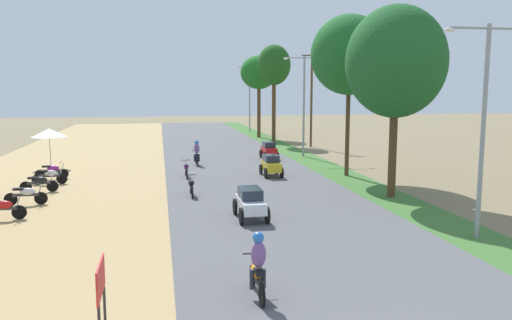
{
  "coord_description": "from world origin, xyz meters",
  "views": [
    {
      "loc": [
        -4.75,
        -6.86,
        5.09
      ],
      "look_at": [
        0.13,
        19.14,
        1.42
      ],
      "focal_mm": 36.05,
      "sensor_mm": 36.0,
      "label": 1
    }
  ],
  "objects_px": {
    "median_tree_second": "(349,55)",
    "parked_motorbike_third": "(3,208)",
    "motorbike_ahead_fourth": "(197,153)",
    "car_sedan_white": "(250,202)",
    "parked_motorbike_seventh": "(52,170)",
    "parked_motorbike_fourth": "(26,194)",
    "parked_motorbike_fifth": "(40,182)",
    "median_tree_fourth": "(259,73)",
    "parked_motorbike_sixth": "(50,175)",
    "car_hatchback_yellow": "(271,165)",
    "streetlamp_far": "(250,94)",
    "motorbike_ahead_third": "(186,169)",
    "car_hatchback_red": "(269,150)",
    "street_signboard": "(101,284)",
    "median_tree_nearest": "(396,62)",
    "vendor_umbrella": "(49,133)",
    "median_tree_third": "(274,66)",
    "utility_pole_near": "(311,97)",
    "streetlamp_near": "(484,116)",
    "motorbike_ahead_second": "(191,185)",
    "streetlamp_mid": "(304,99)",
    "motorbike_foreground_rider": "(257,267)"
  },
  "relations": [
    {
      "from": "median_tree_third",
      "to": "motorbike_ahead_third",
      "type": "relative_size",
      "value": 5.04
    },
    {
      "from": "motorbike_ahead_third",
      "to": "streetlamp_far",
      "type": "bearing_deg",
      "value": 73.64
    },
    {
      "from": "parked_motorbike_fifth",
      "to": "motorbike_ahead_second",
      "type": "relative_size",
      "value": 1.0
    },
    {
      "from": "parked_motorbike_seventh",
      "to": "utility_pole_near",
      "type": "distance_m",
      "value": 23.62
    },
    {
      "from": "streetlamp_far",
      "to": "parked_motorbike_sixth",
      "type": "bearing_deg",
      "value": -117.1
    },
    {
      "from": "utility_pole_near",
      "to": "parked_motorbike_third",
      "type": "bearing_deg",
      "value": -130.18
    },
    {
      "from": "street_signboard",
      "to": "median_tree_nearest",
      "type": "distance_m",
      "value": 17.39
    },
    {
      "from": "car_hatchback_red",
      "to": "streetlamp_near",
      "type": "bearing_deg",
      "value": -82.11
    },
    {
      "from": "median_tree_fourth",
      "to": "parked_motorbike_fourth",
      "type": "bearing_deg",
      "value": -118.68
    },
    {
      "from": "parked_motorbike_sixth",
      "to": "car_hatchback_yellow",
      "type": "relative_size",
      "value": 0.9
    },
    {
      "from": "streetlamp_far",
      "to": "motorbike_ahead_fourth",
      "type": "xyz_separation_m",
      "value": [
        -8.2,
        -26.52,
        -3.67
      ]
    },
    {
      "from": "parked_motorbike_fourth",
      "to": "streetlamp_near",
      "type": "bearing_deg",
      "value": -26.23
    },
    {
      "from": "streetlamp_far",
      "to": "motorbike_ahead_third",
      "type": "distance_m",
      "value": 32.66
    },
    {
      "from": "parked_motorbike_sixth",
      "to": "streetlamp_mid",
      "type": "bearing_deg",
      "value": 27.68
    },
    {
      "from": "parked_motorbike_sixth",
      "to": "motorbike_ahead_third",
      "type": "height_order",
      "value": "motorbike_ahead_third"
    },
    {
      "from": "parked_motorbike_sixth",
      "to": "median_tree_third",
      "type": "bearing_deg",
      "value": 48.66
    },
    {
      "from": "car_sedan_white",
      "to": "median_tree_second",
      "type": "bearing_deg",
      "value": 50.86
    },
    {
      "from": "motorbike_ahead_fourth",
      "to": "car_sedan_white",
      "type": "bearing_deg",
      "value": -85.96
    },
    {
      "from": "parked_motorbike_fourth",
      "to": "streetlamp_near",
      "type": "xyz_separation_m",
      "value": [
        16.34,
        -8.05,
        3.65
      ]
    },
    {
      "from": "streetlamp_far",
      "to": "motorbike_ahead_fourth",
      "type": "relative_size",
      "value": 4.31
    },
    {
      "from": "parked_motorbike_sixth",
      "to": "vendor_umbrella",
      "type": "distance_m",
      "value": 6.55
    },
    {
      "from": "median_tree_fourth",
      "to": "streetlamp_mid",
      "type": "relative_size",
      "value": 1.14
    },
    {
      "from": "car_sedan_white",
      "to": "streetlamp_far",
      "type": "bearing_deg",
      "value": 80.11
    },
    {
      "from": "motorbike_ahead_third",
      "to": "parked_motorbike_third",
      "type": "bearing_deg",
      "value": -131.61
    },
    {
      "from": "motorbike_ahead_third",
      "to": "parked_motorbike_fourth",
      "type": "bearing_deg",
      "value": -141.08
    },
    {
      "from": "parked_motorbike_seventh",
      "to": "median_tree_second",
      "type": "distance_m",
      "value": 17.99
    },
    {
      "from": "streetlamp_near",
      "to": "car_hatchback_red",
      "type": "distance_m",
      "value": 21.09
    },
    {
      "from": "utility_pole_near",
      "to": "car_hatchback_red",
      "type": "relative_size",
      "value": 4.22
    },
    {
      "from": "vendor_umbrella",
      "to": "median_tree_third",
      "type": "relative_size",
      "value": 0.28
    },
    {
      "from": "parked_motorbike_sixth",
      "to": "utility_pole_near",
      "type": "bearing_deg",
      "value": 38.61
    },
    {
      "from": "car_hatchback_red",
      "to": "motorbike_ahead_fourth",
      "type": "xyz_separation_m",
      "value": [
        -5.35,
        -2.15,
        0.11
      ]
    },
    {
      "from": "utility_pole_near",
      "to": "street_signboard",
      "type": "bearing_deg",
      "value": -113.59
    },
    {
      "from": "parked_motorbike_third",
      "to": "car_hatchback_yellow",
      "type": "height_order",
      "value": "car_hatchback_yellow"
    },
    {
      "from": "parked_motorbike_fifth",
      "to": "car_sedan_white",
      "type": "xyz_separation_m",
      "value": [
        9.24,
        -7.06,
        0.19
      ]
    },
    {
      "from": "street_signboard",
      "to": "car_hatchback_yellow",
      "type": "bearing_deg",
      "value": 67.38
    },
    {
      "from": "parked_motorbike_fifth",
      "to": "median_tree_nearest",
      "type": "distance_m",
      "value": 17.93
    },
    {
      "from": "median_tree_third",
      "to": "car_hatchback_yellow",
      "type": "relative_size",
      "value": 4.52
    },
    {
      "from": "streetlamp_near",
      "to": "car_hatchback_yellow",
      "type": "distance_m",
      "value": 14.42
    },
    {
      "from": "parked_motorbike_third",
      "to": "motorbike_ahead_second",
      "type": "height_order",
      "value": "motorbike_ahead_second"
    },
    {
      "from": "parked_motorbike_third",
      "to": "motorbike_foreground_rider",
      "type": "height_order",
      "value": "motorbike_foreground_rider"
    },
    {
      "from": "median_tree_nearest",
      "to": "median_tree_third",
      "type": "height_order",
      "value": "median_tree_third"
    },
    {
      "from": "parked_motorbike_fourth",
      "to": "streetlamp_mid",
      "type": "distance_m",
      "value": 21.57
    },
    {
      "from": "car_hatchback_red",
      "to": "parked_motorbike_fourth",
      "type": "bearing_deg",
      "value": -137.04
    },
    {
      "from": "vendor_umbrella",
      "to": "parked_motorbike_seventh",
      "type": "bearing_deg",
      "value": -78.0
    },
    {
      "from": "car_sedan_white",
      "to": "motorbike_ahead_fourth",
      "type": "xyz_separation_m",
      "value": [
        -1.03,
        14.59,
        0.11
      ]
    },
    {
      "from": "car_hatchback_yellow",
      "to": "motorbike_ahead_third",
      "type": "relative_size",
      "value": 1.11
    },
    {
      "from": "median_tree_second",
      "to": "parked_motorbike_third",
      "type": "bearing_deg",
      "value": -156.25
    },
    {
      "from": "parked_motorbike_fourth",
      "to": "parked_motorbike_fifth",
      "type": "bearing_deg",
      "value": 91.38
    },
    {
      "from": "median_tree_fourth",
      "to": "parked_motorbike_third",
      "type": "bearing_deg",
      "value": -117.05
    },
    {
      "from": "parked_motorbike_fourth",
      "to": "motorbike_ahead_fourth",
      "type": "height_order",
      "value": "motorbike_ahead_fourth"
    }
  ]
}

